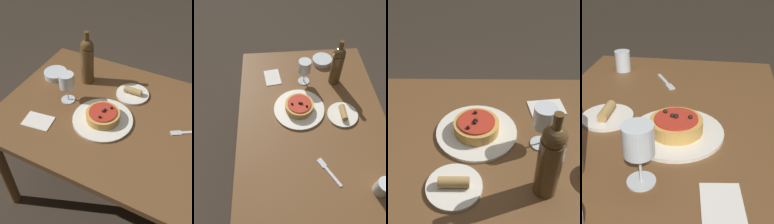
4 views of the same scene
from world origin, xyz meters
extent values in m
cube|color=brown|center=(0.00, 0.00, 0.70)|extent=(1.23, 0.85, 0.03)
cylinder|color=brown|center=(-0.55, -0.36, 0.34)|extent=(0.06, 0.06, 0.68)
cylinder|color=white|center=(-0.07, -0.07, 0.72)|extent=(0.30, 0.30, 0.01)
cylinder|color=gold|center=(-0.07, -0.07, 0.75)|extent=(0.16, 0.16, 0.04)
cylinder|color=#B72D1E|center=(-0.07, -0.07, 0.77)|extent=(0.14, 0.14, 0.01)
sphere|color=black|center=(-0.07, -0.06, 0.78)|extent=(0.01, 0.01, 0.01)
sphere|color=black|center=(-0.05, -0.03, 0.78)|extent=(0.01, 0.01, 0.01)
sphere|color=black|center=(-0.07, -0.07, 0.78)|extent=(0.01, 0.01, 0.01)
sphere|color=black|center=(-0.07, -0.11, 0.78)|extent=(0.01, 0.01, 0.01)
sphere|color=black|center=(-0.07, -0.07, 0.78)|extent=(0.01, 0.01, 0.01)
cylinder|color=silver|center=(-0.30, -0.01, 0.72)|extent=(0.07, 0.07, 0.00)
cylinder|color=silver|center=(-0.30, -0.01, 0.76)|extent=(0.01, 0.01, 0.08)
cylinder|color=silver|center=(-0.30, -0.01, 0.84)|extent=(0.08, 0.08, 0.08)
cylinder|color=brown|center=(-0.29, 0.18, 0.82)|extent=(0.07, 0.07, 0.21)
sphere|color=brown|center=(-0.29, 0.18, 0.94)|extent=(0.07, 0.07, 0.07)
cylinder|color=brown|center=(-0.29, 0.18, 0.99)|extent=(0.03, 0.03, 0.06)
cylinder|color=white|center=(-0.01, 0.18, 0.72)|extent=(0.18, 0.18, 0.01)
cylinder|color=#B2894C|center=(-0.01, 0.18, 0.74)|extent=(0.10, 0.03, 0.03)
cube|color=silver|center=(-0.35, -0.22, 0.72)|extent=(0.15, 0.12, 0.00)
camera|label=1|loc=(0.30, -0.88, 1.64)|focal=42.00mm
camera|label=2|loc=(0.70, -0.18, 1.74)|focal=35.00mm
camera|label=3|loc=(-0.11, 0.76, 1.51)|focal=50.00mm
camera|label=4|loc=(-0.88, -0.19, 1.25)|focal=50.00mm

